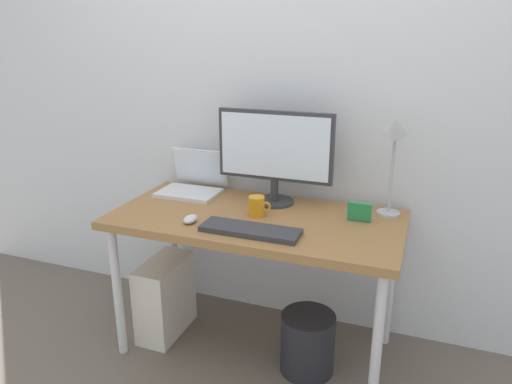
{
  "coord_description": "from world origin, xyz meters",
  "views": [
    {
      "loc": [
        0.74,
        -1.99,
        1.57
      ],
      "look_at": [
        0.0,
        0.0,
        0.86
      ],
      "focal_mm": 33.52,
      "sensor_mm": 36.0,
      "label": 1
    }
  ],
  "objects_px": {
    "desk": "(256,229)",
    "keyboard": "(250,230)",
    "wastebasket": "(307,343)",
    "photo_frame": "(359,212)",
    "mouse": "(190,219)",
    "desk_lamp": "(394,142)",
    "coffee_mug": "(256,206)",
    "laptop": "(193,182)",
    "monitor": "(275,151)",
    "computer_tower": "(165,297)"
  },
  "relations": [
    {
      "from": "desk",
      "to": "desk_lamp",
      "type": "height_order",
      "value": "desk_lamp"
    },
    {
      "from": "coffee_mug",
      "to": "mouse",
      "type": "bearing_deg",
      "value": -143.18
    },
    {
      "from": "laptop",
      "to": "coffee_mug",
      "type": "bearing_deg",
      "value": -25.88
    },
    {
      "from": "wastebasket",
      "to": "desk",
      "type": "bearing_deg",
      "value": 164.88
    },
    {
      "from": "laptop",
      "to": "mouse",
      "type": "height_order",
      "value": "laptop"
    },
    {
      "from": "desk",
      "to": "laptop",
      "type": "relative_size",
      "value": 4.3
    },
    {
      "from": "mouse",
      "to": "wastebasket",
      "type": "bearing_deg",
      "value": 10.73
    },
    {
      "from": "desk",
      "to": "laptop",
      "type": "height_order",
      "value": "laptop"
    },
    {
      "from": "desk_lamp",
      "to": "photo_frame",
      "type": "bearing_deg",
      "value": -138.03
    },
    {
      "from": "monitor",
      "to": "desk_lamp",
      "type": "bearing_deg",
      "value": 0.11
    },
    {
      "from": "laptop",
      "to": "desk",
      "type": "bearing_deg",
      "value": -26.51
    },
    {
      "from": "laptop",
      "to": "coffee_mug",
      "type": "distance_m",
      "value": 0.5
    },
    {
      "from": "mouse",
      "to": "coffee_mug",
      "type": "xyz_separation_m",
      "value": [
        0.25,
        0.19,
        0.03
      ]
    },
    {
      "from": "keyboard",
      "to": "wastebasket",
      "type": "distance_m",
      "value": 0.66
    },
    {
      "from": "photo_frame",
      "to": "wastebasket",
      "type": "height_order",
      "value": "photo_frame"
    },
    {
      "from": "photo_frame",
      "to": "mouse",
      "type": "bearing_deg",
      "value": -158.64
    },
    {
      "from": "keyboard",
      "to": "coffee_mug",
      "type": "bearing_deg",
      "value": 103.04
    },
    {
      "from": "desk_lamp",
      "to": "mouse",
      "type": "xyz_separation_m",
      "value": [
        -0.84,
        -0.39,
        -0.34
      ]
    },
    {
      "from": "desk",
      "to": "keyboard",
      "type": "distance_m",
      "value": 0.22
    },
    {
      "from": "desk",
      "to": "coffee_mug",
      "type": "relative_size",
      "value": 12.18
    },
    {
      "from": "desk_lamp",
      "to": "photo_frame",
      "type": "relative_size",
      "value": 4.56
    },
    {
      "from": "coffee_mug",
      "to": "monitor",
      "type": "bearing_deg",
      "value": 83.26
    },
    {
      "from": "mouse",
      "to": "coffee_mug",
      "type": "bearing_deg",
      "value": 36.82
    },
    {
      "from": "wastebasket",
      "to": "computer_tower",
      "type": "bearing_deg",
      "value": 177.13
    },
    {
      "from": "mouse",
      "to": "photo_frame",
      "type": "bearing_deg",
      "value": 21.36
    },
    {
      "from": "laptop",
      "to": "wastebasket",
      "type": "bearing_deg",
      "value": -22.21
    },
    {
      "from": "monitor",
      "to": "coffee_mug",
      "type": "bearing_deg",
      "value": -96.74
    },
    {
      "from": "desk_lamp",
      "to": "computer_tower",
      "type": "height_order",
      "value": "desk_lamp"
    },
    {
      "from": "coffee_mug",
      "to": "wastebasket",
      "type": "height_order",
      "value": "coffee_mug"
    },
    {
      "from": "photo_frame",
      "to": "wastebasket",
      "type": "distance_m",
      "value": 0.68
    },
    {
      "from": "wastebasket",
      "to": "desk_lamp",
      "type": "bearing_deg",
      "value": 44.08
    },
    {
      "from": "keyboard",
      "to": "wastebasket",
      "type": "relative_size",
      "value": 1.47
    },
    {
      "from": "desk",
      "to": "coffee_mug",
      "type": "xyz_separation_m",
      "value": [
        -0.0,
        0.01,
        0.11
      ]
    },
    {
      "from": "desk",
      "to": "monitor",
      "type": "height_order",
      "value": "monitor"
    },
    {
      "from": "desk",
      "to": "wastebasket",
      "type": "relative_size",
      "value": 4.59
    },
    {
      "from": "photo_frame",
      "to": "wastebasket",
      "type": "relative_size",
      "value": 0.37
    },
    {
      "from": "desk",
      "to": "laptop",
      "type": "xyz_separation_m",
      "value": [
        -0.45,
        0.22,
        0.12
      ]
    },
    {
      "from": "desk_lamp",
      "to": "photo_frame",
      "type": "height_order",
      "value": "desk_lamp"
    },
    {
      "from": "mouse",
      "to": "wastebasket",
      "type": "relative_size",
      "value": 0.3
    },
    {
      "from": "desk",
      "to": "keyboard",
      "type": "xyz_separation_m",
      "value": [
        0.05,
        -0.2,
        0.08
      ]
    },
    {
      "from": "desk_lamp",
      "to": "photo_frame",
      "type": "xyz_separation_m",
      "value": [
        -0.12,
        -0.11,
        -0.31
      ]
    },
    {
      "from": "desk",
      "to": "monitor",
      "type": "bearing_deg",
      "value": 83.55
    },
    {
      "from": "coffee_mug",
      "to": "photo_frame",
      "type": "distance_m",
      "value": 0.48
    },
    {
      "from": "desk_lamp",
      "to": "keyboard",
      "type": "distance_m",
      "value": 0.76
    },
    {
      "from": "desk",
      "to": "computer_tower",
      "type": "bearing_deg",
      "value": -175.59
    },
    {
      "from": "coffee_mug",
      "to": "computer_tower",
      "type": "relative_size",
      "value": 0.27
    },
    {
      "from": "mouse",
      "to": "photo_frame",
      "type": "height_order",
      "value": "photo_frame"
    },
    {
      "from": "laptop",
      "to": "mouse",
      "type": "distance_m",
      "value": 0.45
    },
    {
      "from": "mouse",
      "to": "desk",
      "type": "bearing_deg",
      "value": 35.87
    },
    {
      "from": "wastebasket",
      "to": "coffee_mug",
      "type": "bearing_deg",
      "value": 163.77
    }
  ]
}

